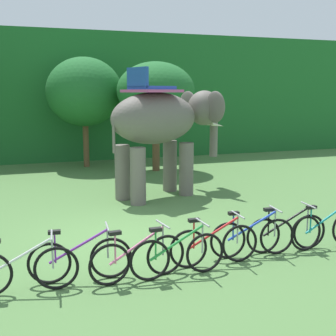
# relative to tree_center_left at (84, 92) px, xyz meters

# --- Properties ---
(ground_plane) EXTENTS (80.00, 80.00, 0.00)m
(ground_plane) POSITION_rel_tree_center_left_xyz_m (-0.58, -9.57, -3.10)
(ground_plane) COLOR #4C753D
(foliage_hedge) EXTENTS (36.00, 6.00, 5.79)m
(foliage_hedge) POSITION_rel_tree_center_left_xyz_m (-0.58, 4.53, -0.20)
(foliage_hedge) COLOR #1E6028
(foliage_hedge) RESTS_ON ground
(tree_center_left) EXTENTS (3.11, 3.11, 4.51)m
(tree_center_left) POSITION_rel_tree_center_left_xyz_m (0.00, 0.00, 0.00)
(tree_center_left) COLOR brown
(tree_center_left) RESTS_ON ground
(tree_right) EXTENTS (3.03, 3.03, 4.26)m
(tree_right) POSITION_rel_tree_center_left_xyz_m (2.48, -1.87, 0.03)
(tree_right) COLOR brown
(tree_right) RESTS_ON ground
(elephant) EXTENTS (4.21, 2.82, 3.78)m
(elephant) POSITION_rel_tree_center_left_xyz_m (1.43, -6.01, -0.89)
(elephant) COLOR #665E56
(elephant) RESTS_ON ground
(bike_white) EXTENTS (1.71, 0.52, 0.92)m
(bike_white) POSITION_rel_tree_center_left_xyz_m (-2.72, -11.59, -2.71)
(bike_white) COLOR black
(bike_white) RESTS_ON ground
(bike_purple) EXTENTS (1.71, 0.52, 0.92)m
(bike_purple) POSITION_rel_tree_center_left_xyz_m (-1.81, -11.42, -2.71)
(bike_purple) COLOR black
(bike_purple) RESTS_ON ground
(bike_pink) EXTENTS (1.70, 0.52, 0.92)m
(bike_pink) POSITION_rel_tree_center_left_xyz_m (-0.90, -11.70, -2.71)
(bike_pink) COLOR black
(bike_pink) RESTS_ON ground
(bike_green) EXTENTS (1.71, 0.52, 0.92)m
(bike_green) POSITION_rel_tree_center_left_xyz_m (-0.23, -11.78, -2.71)
(bike_green) COLOR black
(bike_green) RESTS_ON ground
(bike_red) EXTENTS (1.71, 0.52, 0.92)m
(bike_red) POSITION_rel_tree_center_left_xyz_m (0.57, -11.51, -2.71)
(bike_red) COLOR black
(bike_red) RESTS_ON ground
(bike_blue) EXTENTS (1.71, 0.52, 0.92)m
(bike_blue) POSITION_rel_tree_center_left_xyz_m (1.44, -11.36, -2.71)
(bike_blue) COLOR black
(bike_blue) RESTS_ON ground
(bike_black) EXTENTS (1.71, 0.52, 0.92)m
(bike_black) POSITION_rel_tree_center_left_xyz_m (2.21, -11.33, -2.71)
(bike_black) COLOR black
(bike_black) RESTS_ON ground
(bike_teal) EXTENTS (1.71, 0.52, 0.92)m
(bike_teal) POSITION_rel_tree_center_left_xyz_m (3.08, -11.41, -2.71)
(bike_teal) COLOR black
(bike_teal) RESTS_ON ground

